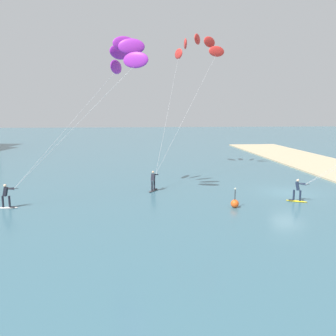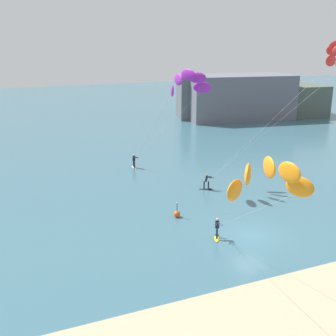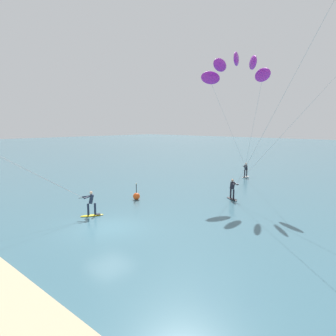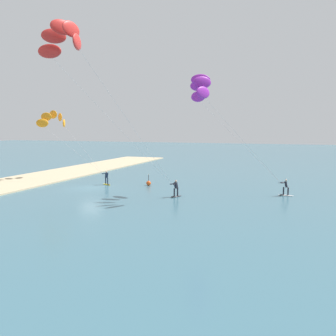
# 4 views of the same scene
# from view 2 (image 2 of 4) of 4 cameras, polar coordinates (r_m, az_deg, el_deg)

# --- Properties ---
(ground_plane) EXTENTS (240.00, 240.00, 0.00)m
(ground_plane) POSITION_cam_2_polar(r_m,az_deg,el_deg) (34.42, 10.95, -8.83)
(ground_plane) COLOR #386070
(kitesurfer_nearshore) EXTENTS (5.37, 11.07, 9.08)m
(kitesurfer_nearshore) POSITION_cam_2_polar(r_m,az_deg,el_deg) (22.77, 12.80, -1.82)
(kitesurfer_nearshore) COLOR yellow
(kitesurfer_nearshore) RESTS_ON ground
(kitesurfer_mid_water) EXTENTS (13.02, 8.72, 14.68)m
(kitesurfer_mid_water) POSITION_cam_2_polar(r_m,az_deg,el_deg) (43.05, 21.11, 13.33)
(kitesurfer_mid_water) COLOR #333338
(kitesurfer_mid_water) RESTS_ON ground
(kitesurfer_far_out) EXTENTS (6.25, 10.58, 11.97)m
(kitesurfer_far_out) POSITION_cam_2_polar(r_m,az_deg,el_deg) (43.09, 2.35, 10.91)
(kitesurfer_far_out) COLOR white
(kitesurfer_far_out) RESTS_ON ground
(marker_buoy) EXTENTS (0.56, 0.56, 1.38)m
(marker_buoy) POSITION_cam_2_polar(r_m,az_deg,el_deg) (37.01, 1.21, -6.13)
(marker_buoy) COLOR #EA5119
(marker_buoy) RESTS_ON ground
(distant_headland) EXTENTS (30.07, 16.59, 8.30)m
(distant_headland) POSITION_cam_2_polar(r_m,az_deg,el_deg) (86.52, 10.29, 9.14)
(distant_headland) COLOR #565B60
(distant_headland) RESTS_ON ground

